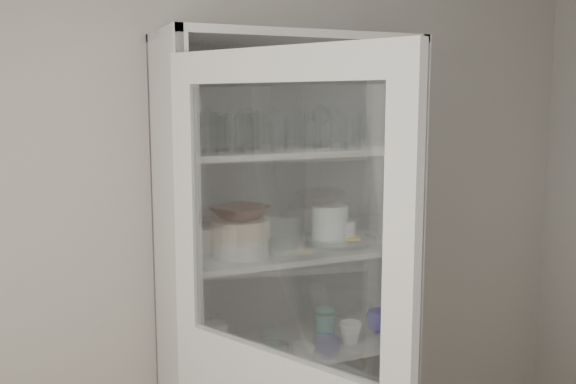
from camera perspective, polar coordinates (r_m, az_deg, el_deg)
name	(u,v)px	position (r m, az deg, el deg)	size (l,w,h in m)	color
wall_back	(223,231)	(2.72, -5.78, -3.50)	(3.60, 0.02, 2.60)	#AEACA7
pantry_cabinet	(282,319)	(2.74, -0.54, -11.19)	(1.00, 0.45, 2.10)	#B7B7B7
tumbler_0	(195,134)	(2.28, -8.27, 5.14)	(0.07, 0.07, 0.14)	silver
tumbler_1	(208,133)	(2.25, -7.15, 5.18)	(0.07, 0.07, 0.15)	silver
tumbler_2	(235,134)	(2.31, -4.70, 5.18)	(0.07, 0.07, 0.14)	silver
tumbler_3	(279,135)	(2.34, -0.81, 5.12)	(0.06, 0.06, 0.13)	silver
tumbler_4	(339,132)	(2.46, 4.53, 5.31)	(0.07, 0.07, 0.13)	silver
tumbler_5	(353,132)	(2.49, 5.77, 5.32)	(0.07, 0.07, 0.13)	silver
tumbler_6	(398,129)	(2.60, 9.71, 5.51)	(0.07, 0.07, 0.15)	silver
tumbler_7	(228,133)	(2.43, -5.35, 5.22)	(0.07, 0.07, 0.13)	silver
tumbler_8	(249,131)	(2.48, -3.46, 5.42)	(0.07, 0.07, 0.14)	silver
tumbler_9	(219,134)	(2.41, -6.17, 5.17)	(0.06, 0.06, 0.13)	silver
tumbler_10	(250,130)	(2.48, -3.42, 5.52)	(0.07, 0.07, 0.15)	silver
tumbler_11	(313,130)	(2.55, 2.24, 5.52)	(0.07, 0.07, 0.14)	silver
goblet_0	(180,128)	(2.48, -9.58, 5.62)	(0.07, 0.07, 0.17)	silver
goblet_1	(246,126)	(2.55, -3.71, 5.90)	(0.08, 0.08, 0.18)	silver
goblet_2	(321,124)	(2.67, 2.95, 6.08)	(0.08, 0.08, 0.18)	silver
goblet_3	(354,126)	(2.76, 5.92, 5.82)	(0.07, 0.07, 0.15)	silver
plate_stack_front	(241,246)	(2.46, -4.24, -4.85)	(0.22, 0.22, 0.07)	white
plate_stack_back	(207,237)	(2.57, -7.18, -4.02)	(0.20, 0.20, 0.10)	white
cream_bowl	(240,228)	(2.45, -4.26, -3.24)	(0.23, 0.23, 0.07)	beige
terracotta_bowl	(240,213)	(2.43, -4.28, -1.84)	(0.21, 0.21, 0.05)	#48241B
glass_platter	(338,240)	(2.70, 4.47, -4.24)	(0.33, 0.33, 0.02)	silver
yellow_trivet	(338,236)	(2.70, 4.47, -3.94)	(0.15, 0.15, 0.01)	yellow
white_ramekin	(338,228)	(2.69, 4.48, -3.17)	(0.14, 0.14, 0.06)	white
grey_bowl_stack	(330,224)	(2.66, 3.79, -2.87)	(0.15, 0.15, 0.16)	silver
mug_blue	(379,321)	(2.84, 8.12, -11.29)	(0.11, 0.11, 0.09)	#0D0FA2
mug_teal	(326,319)	(2.84, 3.40, -11.20)	(0.10, 0.10, 0.09)	teal
mug_white	(351,332)	(2.70, 5.59, -12.32)	(0.10, 0.10, 0.09)	white
teal_jar	(325,321)	(2.81, 3.33, -11.37)	(0.08, 0.08, 0.10)	teal
measuring_cups	(272,348)	(2.60, -1.47, -13.70)	(0.10, 0.10, 0.04)	silver
white_canister	(215,337)	(2.61, -6.47, -12.71)	(0.10, 0.10, 0.12)	white
tumbler_12	(245,133)	(2.34, -3.80, 5.29)	(0.07, 0.07, 0.14)	silver
tumbler_13	(219,132)	(2.40, -6.14, 5.33)	(0.07, 0.07, 0.14)	silver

